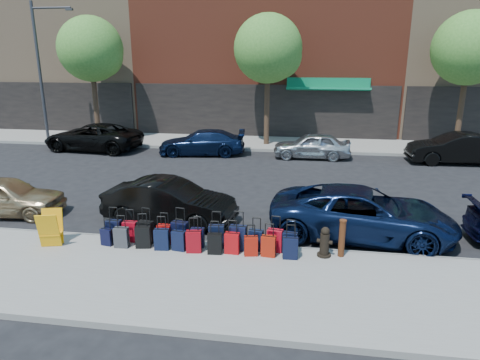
% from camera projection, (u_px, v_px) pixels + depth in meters
% --- Properties ---
extents(ground, '(120.00, 120.00, 0.00)m').
position_uv_depth(ground, '(230.00, 196.00, 16.31)').
color(ground, black).
rests_on(ground, ground).
extents(sidewalk_near, '(60.00, 4.00, 0.15)m').
position_uv_depth(sidewalk_near, '(182.00, 279.00, 10.12)').
color(sidewalk_near, gray).
rests_on(sidewalk_near, ground).
extents(sidewalk_far, '(60.00, 4.00, 0.15)m').
position_uv_depth(sidewalk_far, '(259.00, 143.00, 25.77)').
color(sidewalk_far, gray).
rests_on(sidewalk_far, ground).
extents(curb_near, '(60.00, 0.08, 0.15)m').
position_uv_depth(curb_near, '(202.00, 244.00, 12.04)').
color(curb_near, gray).
rests_on(curb_near, ground).
extents(curb_far, '(60.00, 0.08, 0.15)m').
position_uv_depth(curb_far, '(255.00, 150.00, 23.85)').
color(curb_far, gray).
rests_on(curb_far, ground).
extents(building_left, '(15.00, 12.12, 16.00)m').
position_uv_depth(building_left, '(68.00, 18.00, 33.45)').
color(building_left, '#987A5D').
rests_on(building_left, ground).
extents(tree_left, '(3.80, 3.80, 7.27)m').
position_uv_depth(tree_left, '(93.00, 51.00, 25.23)').
color(tree_left, black).
rests_on(tree_left, sidewalk_far).
extents(tree_center, '(3.80, 3.80, 7.27)m').
position_uv_depth(tree_center, '(270.00, 51.00, 23.70)').
color(tree_center, black).
rests_on(tree_center, sidewalk_far).
extents(tree_right, '(3.80, 3.80, 7.27)m').
position_uv_depth(tree_right, '(472.00, 50.00, 22.17)').
color(tree_right, black).
rests_on(tree_right, sidewalk_far).
extents(streetlight, '(2.59, 0.18, 8.00)m').
position_uv_depth(streetlight, '(42.00, 64.00, 25.20)').
color(streetlight, '#333338').
rests_on(streetlight, sidewalk_far).
extents(suitcase_front_0, '(0.42, 0.24, 1.00)m').
position_uv_depth(suitcase_front_0, '(114.00, 231.00, 11.94)').
color(suitcase_front_0, black).
rests_on(suitcase_front_0, sidewalk_near).
extents(suitcase_front_1, '(0.39, 0.22, 0.93)m').
position_uv_depth(suitcase_front_1, '(130.00, 231.00, 11.95)').
color(suitcase_front_1, '#A30A19').
rests_on(suitcase_front_1, sidewalk_near).
extents(suitcase_front_2, '(0.45, 0.30, 1.01)m').
position_uv_depth(suitcase_front_2, '(146.00, 232.00, 11.84)').
color(suitcase_front_2, black).
rests_on(suitcase_front_2, sidewalk_near).
extents(suitcase_front_3, '(0.38, 0.22, 0.91)m').
position_uv_depth(suitcase_front_3, '(164.00, 234.00, 11.77)').
color(suitcase_front_3, '#AC0E0B').
rests_on(suitcase_front_3, sidewalk_near).
extents(suitcase_front_4, '(0.47, 0.30, 1.06)m').
position_uv_depth(suitcase_front_4, '(180.00, 233.00, 11.71)').
color(suitcase_front_4, black).
rests_on(suitcase_front_4, sidewalk_near).
extents(suitcase_front_5, '(0.37, 0.21, 0.86)m').
position_uv_depth(suitcase_front_5, '(198.00, 238.00, 11.60)').
color(suitcase_front_5, black).
rests_on(suitcase_front_5, sidewalk_near).
extents(suitcase_front_6, '(0.44, 0.27, 1.00)m').
position_uv_depth(suitcase_front_6, '(216.00, 236.00, 11.58)').
color(suitcase_front_6, black).
rests_on(suitcase_front_6, sidewalk_near).
extents(suitcase_front_7, '(0.46, 0.27, 1.07)m').
position_uv_depth(suitcase_front_7, '(238.00, 238.00, 11.43)').
color(suitcase_front_7, black).
rests_on(suitcase_front_7, sidewalk_near).
extents(suitcase_front_8, '(0.40, 0.25, 0.90)m').
position_uv_depth(suitcase_front_8, '(256.00, 240.00, 11.42)').
color(suitcase_front_8, black).
rests_on(suitcase_front_8, sidewalk_near).
extents(suitcase_front_9, '(0.44, 0.29, 0.98)m').
position_uv_depth(suitcase_front_9, '(275.00, 240.00, 11.34)').
color(suitcase_front_9, '#B20B1C').
rests_on(suitcase_front_9, sidewalk_near).
extents(suitcase_front_10, '(0.40, 0.26, 0.91)m').
position_uv_depth(suitcase_front_10, '(290.00, 243.00, 11.25)').
color(suitcase_front_10, black).
rests_on(suitcase_front_10, sidewalk_near).
extents(suitcase_back_0, '(0.35, 0.24, 0.76)m').
position_uv_depth(suitcase_back_0, '(107.00, 237.00, 11.73)').
color(suitcase_back_0, black).
rests_on(suitcase_back_0, sidewalk_near).
extents(suitcase_back_1, '(0.39, 0.24, 0.90)m').
position_uv_depth(suitcase_back_1, '(121.00, 237.00, 11.59)').
color(suitcase_back_1, '#35363A').
rests_on(suitcase_back_1, sidewalk_near).
extents(suitcase_back_2, '(0.44, 0.30, 0.95)m').
position_uv_depth(suitcase_back_2, '(143.00, 237.00, 11.57)').
color(suitcase_back_2, black).
rests_on(suitcase_back_2, sidewalk_near).
extents(suitcase_back_3, '(0.41, 0.26, 0.92)m').
position_uv_depth(suitcase_back_3, '(162.00, 239.00, 11.45)').
color(suitcase_back_3, black).
rests_on(suitcase_back_3, sidewalk_near).
extents(suitcase_back_4, '(0.39, 0.26, 0.87)m').
position_uv_depth(suitcase_back_4, '(179.00, 241.00, 11.40)').
color(suitcase_back_4, black).
rests_on(suitcase_back_4, sidewalk_near).
extents(suitcase_back_5, '(0.43, 0.28, 0.95)m').
position_uv_depth(suitcase_back_5, '(194.00, 241.00, 11.29)').
color(suitcase_back_5, maroon).
rests_on(suitcase_back_5, sidewalk_near).
extents(suitcase_back_6, '(0.39, 0.25, 0.89)m').
position_uv_depth(suitcase_back_6, '(215.00, 244.00, 11.21)').
color(suitcase_back_6, black).
rests_on(suitcase_back_6, sidewalk_near).
extents(suitcase_back_7, '(0.39, 0.23, 0.90)m').
position_uv_depth(suitcase_back_7, '(232.00, 243.00, 11.23)').
color(suitcase_back_7, '#A80A0F').
rests_on(suitcase_back_7, sidewalk_near).
extents(suitcase_back_8, '(0.38, 0.27, 0.84)m').
position_uv_depth(suitcase_back_8, '(251.00, 246.00, 11.11)').
color(suitcase_back_8, '#9B150A').
rests_on(suitcase_back_8, sidewalk_near).
extents(suitcase_back_9, '(0.39, 0.25, 0.89)m').
position_uv_depth(suitcase_back_9, '(269.00, 246.00, 11.07)').
color(suitcase_back_9, '#971A09').
rests_on(suitcase_back_9, sidewalk_near).
extents(suitcase_back_10, '(0.39, 0.24, 0.90)m').
position_uv_depth(suitcase_back_10, '(290.00, 248.00, 10.94)').
color(suitcase_back_10, black).
rests_on(suitcase_back_10, sidewalk_near).
extents(fire_hydrant, '(0.41, 0.36, 0.80)m').
position_uv_depth(fire_hydrant, '(325.00, 243.00, 11.04)').
color(fire_hydrant, black).
rests_on(fire_hydrant, sidewalk_near).
extents(bollard, '(0.19, 0.19, 1.00)m').
position_uv_depth(bollard, '(342.00, 238.00, 10.99)').
color(bollard, '#38190C').
rests_on(bollard, sidewalk_near).
extents(display_rack, '(0.68, 0.72, 0.98)m').
position_uv_depth(display_rack, '(51.00, 229.00, 11.64)').
color(display_rack, '#F0A20D').
rests_on(display_rack, sidewalk_near).
extents(car_near_0, '(3.98, 1.89, 1.31)m').
position_uv_depth(car_near_0, '(5.00, 196.00, 14.26)').
color(car_near_0, tan).
rests_on(car_near_0, ground).
extents(car_near_1, '(4.36, 1.98, 1.39)m').
position_uv_depth(car_near_1, '(170.00, 202.00, 13.60)').
color(car_near_1, black).
rests_on(car_near_1, ground).
extents(car_near_2, '(5.53, 2.97, 1.47)m').
position_uv_depth(car_near_2, '(362.00, 213.00, 12.48)').
color(car_near_2, '#0D1939').
rests_on(car_near_2, ground).
extents(car_far_0, '(5.66, 3.03, 1.51)m').
position_uv_depth(car_far_0, '(93.00, 137.00, 24.01)').
color(car_far_0, black).
rests_on(car_far_0, ground).
extents(car_far_1, '(4.81, 2.44, 1.34)m').
position_uv_depth(car_far_1, '(202.00, 142.00, 22.95)').
color(car_far_1, '#0C1734').
rests_on(car_far_1, ground).
extents(car_far_2, '(3.96, 1.62, 1.34)m').
position_uv_depth(car_far_2, '(312.00, 145.00, 22.15)').
color(car_far_2, silver).
rests_on(car_far_2, ground).
extents(car_far_3, '(4.65, 1.81, 1.51)m').
position_uv_depth(car_far_3, '(456.00, 149.00, 21.03)').
color(car_far_3, black).
rests_on(car_far_3, ground).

